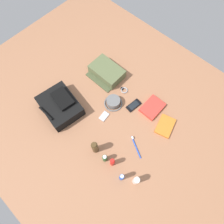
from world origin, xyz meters
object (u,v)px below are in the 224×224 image
sunscreen_spray (112,162)px  shampoo_bottle (105,158)px  backpack (60,106)px  bucket_hat (113,102)px  toothpaste_tube (136,181)px  deodorant_spray (122,177)px  wristwatch (124,90)px  cell_phone (134,105)px  toothbrush (136,146)px  paperback_novel (165,126)px  cologne_bottle (95,147)px  toiletry_pouch (107,72)px  travel_guidebook (152,107)px  media_player (104,116)px

sunscreen_spray → shampoo_bottle: 0.06m
backpack → bucket_hat: size_ratio=2.39×
sunscreen_spray → toothpaste_tube: bearing=-174.5°
deodorant_spray → wristwatch: (0.48, -0.57, -0.06)m
cell_phone → toothbrush: (-0.24, 0.26, 0.00)m
deodorant_spray → shampoo_bottle: (0.18, -0.02, -0.01)m
paperback_novel → wristwatch: size_ratio=2.85×
toothpaste_tube → wristwatch: (0.57, -0.51, -0.06)m
cell_phone → toothbrush: 0.35m
toothpaste_tube → sunscreen_spray: size_ratio=1.12×
shampoo_bottle → toothbrush: shampoo_bottle is taller
backpack → cologne_bottle: size_ratio=2.33×
deodorant_spray → cologne_bottle: size_ratio=0.83×
bucket_hat → shampoo_bottle: (-0.28, 0.39, 0.02)m
backpack → toiletry_pouch: backpack is taller
bucket_hat → cologne_bottle: (-0.17, 0.39, 0.05)m
shampoo_bottle → travel_guidebook: 0.58m
toothpaste_tube → bucket_hat: bearing=-33.0°
backpack → wristwatch: bearing=-118.7°
media_player → toothbrush: bearing=177.8°
bucket_hat → backpack: bearing=48.9°
toiletry_pouch → toothpaste_tube: 0.95m
toothpaste_tube → shampoo_bottle: toothpaste_tube is taller
backpack → bucket_hat: bearing=-131.1°
shampoo_bottle → toothbrush: (-0.10, -0.24, -0.04)m
deodorant_spray → wristwatch: deodorant_spray is taller
paperback_novel → wristwatch: 0.47m
deodorant_spray → toothbrush: 0.27m
cell_phone → toothbrush: bearing=132.8°
sunscreen_spray → travel_guidebook: bearing=-83.3°
toiletry_pouch → shampoo_bottle: size_ratio=2.76×
wristwatch → toothbrush: (-0.40, 0.31, 0.00)m
media_player → backpack: bearing=31.4°
bucket_hat → media_player: size_ratio=1.76×
sunscreen_spray → media_player: sunscreen_spray is taller
bucket_hat → shampoo_bottle: shampoo_bottle is taller
sunscreen_spray → cell_phone: size_ratio=0.89×
cologne_bottle → travel_guidebook: size_ratio=0.83×
toiletry_pouch → deodorant_spray: 0.91m
cologne_bottle → travel_guidebook: 0.59m
paperback_novel → media_player: bearing=33.0°
travel_guidebook → cell_phone: 0.16m
cell_phone → travel_guidebook: bearing=-145.3°
travel_guidebook → shampoo_bottle: bearing=90.5°
backpack → toiletry_pouch: bearing=-95.0°
cell_phone → wristwatch: cell_phone is taller
travel_guidebook → wristwatch: travel_guidebook is taller
shampoo_bottle → toothbrush: 0.26m
toothpaste_tube → cologne_bottle: bearing=4.9°
toiletry_pouch → paperback_novel: 0.70m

